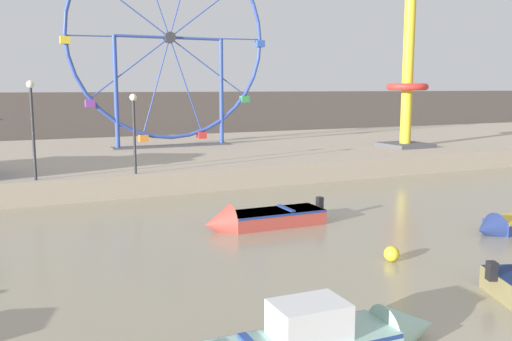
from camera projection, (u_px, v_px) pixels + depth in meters
name	position (u px, v px, depth m)	size (l,w,h in m)	color
quay_promenade	(144.00, 158.00, 34.43)	(110.00, 19.57, 1.04)	tan
distant_town_skyline	(92.00, 116.00, 52.22)	(140.00, 3.00, 4.40)	#564C47
motorboat_seafoam	(323.00, 341.00, 9.98)	(5.73, 1.29, 1.43)	#93BCAD
motorboat_faded_red	(256.00, 219.00, 19.46)	(4.58, 1.38, 1.26)	#B24238
ferris_wheel_blue_frame	(170.00, 41.00, 35.27)	(13.25, 1.20, 13.41)	#334CA8
drop_tower_yellow_tower	(408.00, 74.00, 35.36)	(2.80, 2.80, 12.17)	gold
promenade_lamp_near	(134.00, 121.00, 24.48)	(0.32, 0.32, 3.54)	#2D2D33
promenade_lamp_far	(32.00, 116.00, 22.73)	(0.32, 0.32, 4.10)	#2D2D33
mooring_buoy_orange	(392.00, 254.00, 15.64)	(0.44, 0.44, 0.44)	yellow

